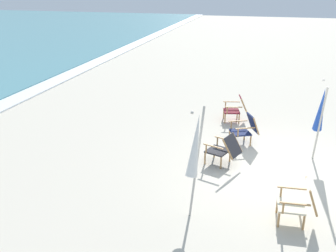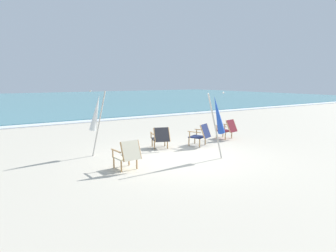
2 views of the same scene
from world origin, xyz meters
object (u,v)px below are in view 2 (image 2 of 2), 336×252
beach_chair_front_left (161,137)px  umbrella_furled_white (96,113)px  beach_chair_mid_center (201,134)px  beach_chair_front_right (128,154)px  beach_chair_far_center (228,129)px  umbrella_furled_blue (218,116)px

beach_chair_front_left → umbrella_furled_white: 2.39m
beach_chair_mid_center → beach_chair_front_left: beach_chair_mid_center is taller
beach_chair_mid_center → umbrella_furled_white: umbrella_furled_white is taller
beach_chair_mid_center → beach_chair_front_left: 1.54m
beach_chair_front_right → beach_chair_mid_center: bearing=19.4°
beach_chair_far_center → umbrella_furled_white: size_ratio=0.40×
beach_chair_far_center → umbrella_furled_blue: (-2.51, -2.13, 0.91)m
umbrella_furled_blue → umbrella_furled_white: bearing=140.1°
beach_chair_far_center → umbrella_furled_white: 5.48m
umbrella_furled_blue → umbrella_furled_white: size_ratio=0.98×
beach_chair_mid_center → umbrella_furled_blue: 2.10m
beach_chair_mid_center → beach_chair_far_center: 1.77m
umbrella_furled_white → beach_chair_far_center: bearing=-2.9°
umbrella_furled_blue → beach_chair_front_right: bearing=170.0°
beach_chair_mid_center → beach_chair_front_left: (-1.48, 0.39, -0.01)m
beach_chair_front_right → umbrella_furled_white: (-0.14, 1.93, 0.93)m
umbrella_furled_blue → umbrella_furled_white: umbrella_furled_white is taller
beach_chair_far_center → umbrella_furled_white: umbrella_furled_white is taller
beach_chair_mid_center → umbrella_furled_white: size_ratio=0.42×
beach_chair_far_center → beach_chair_front_right: (-5.25, -1.65, 0.00)m
beach_chair_front_left → umbrella_furled_white: umbrella_furled_white is taller
beach_chair_front_left → umbrella_furled_white: (-2.18, 0.30, 0.94)m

